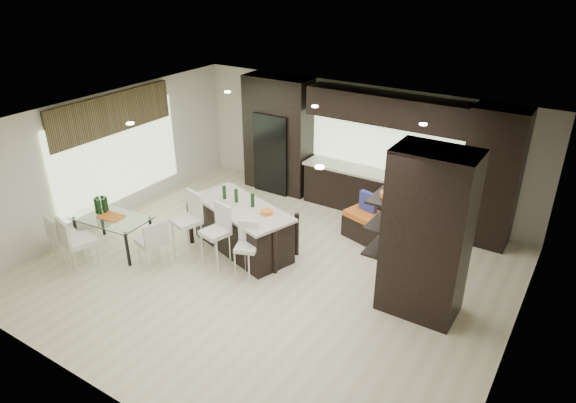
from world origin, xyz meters
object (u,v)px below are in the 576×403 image
Objects in this scene: stool_mid at (216,244)px; bench at (378,231)px; floor_vase at (408,268)px; chair_near at (80,244)px; stool_left at (187,233)px; stool_right at (247,257)px; dining_table at (114,233)px; chair_far at (66,239)px; kitchen_island at (242,228)px; chair_end at (152,244)px.

stool_mid is 3.17m from bench.
floor_vase is 5.73m from chair_near.
floor_vase is at bearing 31.66° from stool_left.
stool_right is 0.89× the size of chair_near.
stool_mid is 1.17× the size of stool_right.
stool_mid reaches higher than stool_right.
stool_left reaches higher than dining_table.
stool_right is (1.33, 0.04, -0.10)m from stool_left.
stool_mid is 2.81m from chair_far.
chair_near reaches higher than chair_far.
kitchen_island is 2.59× the size of stool_right.
kitchen_island is at bearing 52.50° from chair_far.
stool_left is 0.72× the size of bench.
stool_right is 3.42m from chair_far.
stool_mid is at bearing 9.96° from dining_table.
stool_right is at bearing 15.75° from stool_mid.
stool_left reaches higher than chair_near.
stool_right is at bearing -105.89° from bench.
stool_mid is 0.68× the size of dining_table.
kitchen_island reaches higher than chair_far.
stool_left is at bearing -165.78° from stool_mid.
kitchen_island reaches higher than stool_right.
kitchen_island is 2.30× the size of chair_near.
stool_left is 1.20× the size of chair_end.
bench is at bearing 57.09° from stool_left.
chair_near reaches higher than kitchen_island.
stool_right is 0.96× the size of chair_end.
chair_near is 1.09× the size of chair_end.
floor_vase is at bearing 21.66° from kitchen_island.
floor_vase is at bearing 11.27° from dining_table.
kitchen_island is 1.00m from stool_right.
stool_mid is at bearing -115.85° from bench.
stool_right is at bearing 35.47° from chair_far.
chair_near is 1.10× the size of chair_far.
kitchen_island is at bearing 66.97° from stool_left.
stool_mid reaches higher than chair_far.
stool_left is at bearing 161.14° from stool_right.
kitchen_island is at bearing -127.36° from bench.
stool_right is at bearing -158.96° from floor_vase.
stool_mid is (0.67, 0.01, -0.03)m from stool_left.
stool_left is at bearing -112.24° from kitchen_island.
stool_mid is at bearing 18.06° from stool_left.
chair_far is at bearing -158.18° from floor_vase.
floor_vase is (1.07, -1.34, 0.27)m from bench.
stool_left reaches higher than stool_right.
stool_mid is at bearing -72.31° from kitchen_island.
bench is 1.32× the size of floor_vase.
stool_left is 0.72× the size of dining_table.
floor_vase is at bearing -53.95° from chair_end.
stool_mid is 1.16m from chair_end.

